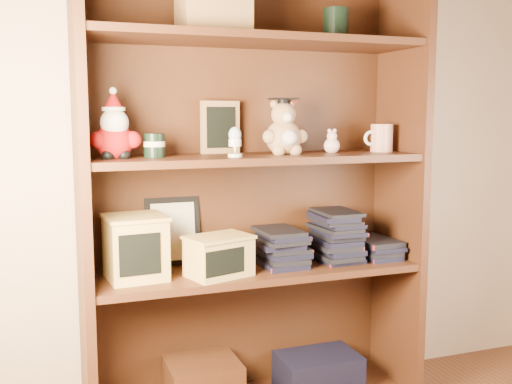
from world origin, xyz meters
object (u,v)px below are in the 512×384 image
Objects in this scene: treats_box at (135,247)px; teacher_mug at (381,138)px; bookcase at (250,202)px; grad_teddy_bear at (284,132)px.

teacher_mug is at bearing 0.06° from treats_box.
bookcase is at bearing 174.22° from teacher_mug.
grad_teddy_bear is 1.74× the size of teacher_mug.
bookcase is 7.60× the size of treats_box.
teacher_mug is at bearing 0.89° from grad_teddy_bear.
bookcase reaches higher than treats_box.
grad_teddy_bear is 0.64m from treats_box.
teacher_mug is 0.55× the size of treats_box.
bookcase reaches higher than teacher_mug.
bookcase is at bearing 6.99° from treats_box.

